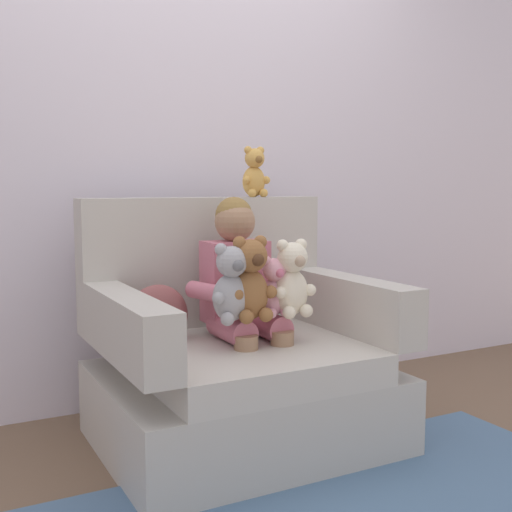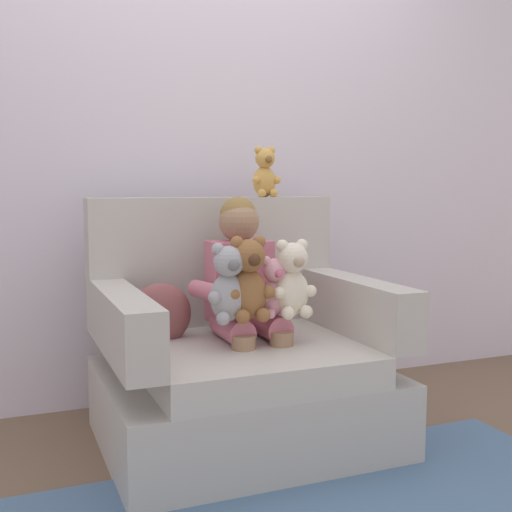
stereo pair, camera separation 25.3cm
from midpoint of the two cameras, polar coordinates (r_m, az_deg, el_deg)
name	(u,v)px [view 1 (the left image)]	position (r m, az deg, el deg)	size (l,w,h in m)	color
ground_plane	(243,443)	(2.75, -3.90, -16.25)	(8.00, 8.00, 0.00)	brown
back_wall	(177,135)	(3.22, -9.33, 10.57)	(6.00, 0.10, 2.60)	silver
armchair	(238,365)	(2.69, -4.38, -9.64)	(1.12, 0.91, 1.00)	#BCB7AD
seated_child	(242,287)	(2.65, -3.96, -2.74)	(0.45, 0.39, 0.82)	#C66B7F
plush_pink	(274,288)	(2.55, -1.22, -2.88)	(0.14, 0.12, 0.24)	#EAA8BC
plush_grey	(232,286)	(2.43, -5.16, -2.65)	(0.18, 0.15, 0.31)	#9E9EA3
plush_cream	(292,280)	(2.54, 0.38, -2.19)	(0.18, 0.15, 0.31)	silver
plush_brown	(250,281)	(2.46, -3.44, -2.27)	(0.20, 0.16, 0.33)	brown
plush_honey_on_backrest	(254,174)	(2.99, -2.58, 7.31)	(0.14, 0.11, 0.23)	gold
throw_pillow	(157,316)	(2.65, -11.46, -5.30)	(0.26, 0.12, 0.26)	#8C4C4C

